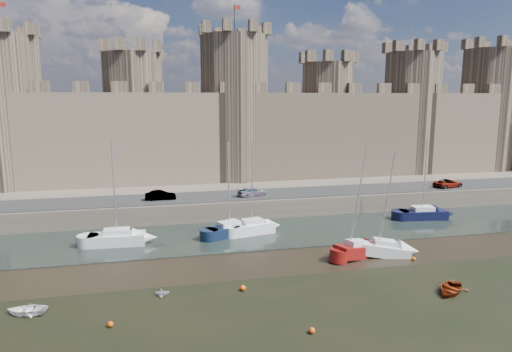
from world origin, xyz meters
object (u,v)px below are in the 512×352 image
object	(u,v)px
car_2	(253,192)
sailboat_0	(117,238)
car_3	(448,184)
sailboat_3	(423,213)
sailboat_4	(356,249)
car_1	(161,195)
sailboat_2	(252,227)
sailboat_1	(229,229)
sailboat_5	(385,249)

from	to	relation	value
car_2	sailboat_0	xyz separation A→B (m)	(-17.20, -9.75, -2.26)
car_3	sailboat_3	distance (m)	11.26
car_3	sailboat_0	xyz separation A→B (m)	(-46.92, -9.11, -2.29)
sailboat_3	sailboat_4	distance (m)	18.62
car_1	car_2	bearing A→B (deg)	-91.60
sailboat_2	sailboat_4	bearing A→B (deg)	-61.96
sailboat_1	sailboat_4	bearing A→B (deg)	-64.43
car_1	sailboat_0	distance (m)	11.44
car_3	car_1	bearing A→B (deg)	76.52
car_1	car_3	world-z (taller)	car_1
sailboat_0	sailboat_2	xyz separation A→B (m)	(15.13, 0.70, 0.02)
sailboat_2	sailboat_4	world-z (taller)	sailboat_4
sailboat_3	sailboat_2	bearing A→B (deg)	-169.37
car_2	sailboat_5	distance (m)	21.54
sailboat_1	sailboat_5	bearing A→B (deg)	-58.72
car_1	sailboat_5	world-z (taller)	sailboat_5
sailboat_4	sailboat_3	bearing A→B (deg)	16.76
sailboat_1	sailboat_4	world-z (taller)	sailboat_4
sailboat_1	sailboat_5	world-z (taller)	sailboat_1
sailboat_2	sailboat_0	bearing A→B (deg)	170.13
car_1	sailboat_1	size ratio (longest dim) A/B	0.37
sailboat_2	sailboat_3	xyz separation A→B (m)	(23.22, 1.47, -0.06)
car_2	car_3	size ratio (longest dim) A/B	0.92
sailboat_0	sailboat_5	world-z (taller)	sailboat_0
car_3	sailboat_3	world-z (taller)	sailboat_3
car_2	sailboat_3	distance (m)	22.59
car_2	sailboat_4	world-z (taller)	sailboat_4
sailboat_1	sailboat_2	size ratio (longest dim) A/B	0.97
car_1	sailboat_2	distance (m)	14.05
car_1	sailboat_5	xyz separation A→B (m)	(21.66, -19.56, -2.40)
car_3	sailboat_4	bearing A→B (deg)	116.02
car_2	sailboat_4	size ratio (longest dim) A/B	0.37
sailboat_0	sailboat_4	size ratio (longest dim) A/B	0.99
car_1	car_2	distance (m)	12.28
car_1	sailboat_2	xyz separation A→B (m)	(10.21, -9.37, -2.29)
car_1	sailboat_4	distance (m)	26.97
sailboat_3	sailboat_5	world-z (taller)	sailboat_3
sailboat_5	sailboat_1	bearing A→B (deg)	157.26
car_1	sailboat_1	distance (m)	12.33
car_3	sailboat_3	size ratio (longest dim) A/B	0.43
car_1	sailboat_1	xyz separation A→B (m)	(7.47, -9.53, -2.31)
sailboat_0	sailboat_3	world-z (taller)	sailboat_0
sailboat_2	sailboat_3	bearing A→B (deg)	-8.90
sailboat_1	sailboat_5	xyz separation A→B (m)	(14.19, -10.04, -0.08)
sailboat_0	sailboat_2	distance (m)	15.15
car_2	car_1	bearing A→B (deg)	74.72
car_3	sailboat_3	bearing A→B (deg)	116.82
sailboat_2	sailboat_5	xyz separation A→B (m)	(11.45, -10.20, -0.11)
sailboat_1	sailboat_3	xyz separation A→B (m)	(25.96, 1.63, -0.03)
car_1	car_3	distance (m)	42.01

